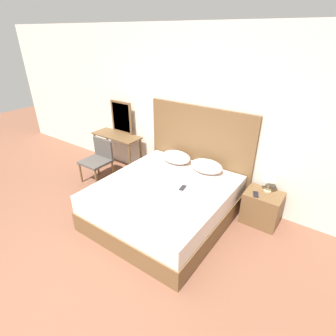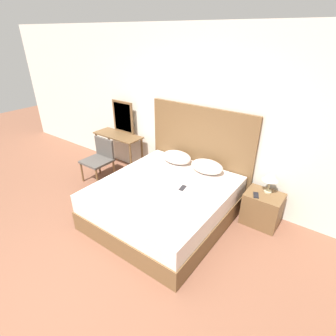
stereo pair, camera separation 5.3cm
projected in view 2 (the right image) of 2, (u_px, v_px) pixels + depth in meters
name	position (u px, v px, depth m)	size (l,w,h in m)	color
ground_plane	(69.00, 288.00, 2.95)	(16.00, 16.00, 0.00)	brown
wall_back	(198.00, 115.00, 4.26)	(10.00, 0.06, 2.70)	silver
bed	(164.00, 202.00, 3.93)	(1.80, 1.95, 0.58)	brown
headboard	(200.00, 151.00, 4.42)	(1.89, 0.05, 1.53)	brown
pillow_left	(177.00, 157.00, 4.43)	(0.53, 0.37, 0.19)	silver
pillow_right	(207.00, 166.00, 4.13)	(0.53, 0.37, 0.19)	silver
phone_on_bed	(183.00, 188.00, 3.73)	(0.10, 0.16, 0.01)	#232328
nightstand	(262.00, 209.00, 3.85)	(0.52, 0.41, 0.50)	brown
table_lamp	(271.00, 177.00, 3.67)	(0.23, 0.23, 0.33)	tan
phone_on_nightstand	(256.00, 195.00, 3.71)	(0.12, 0.17, 0.01)	black
vanity_desk	(119.00, 142.00, 5.21)	(1.02, 0.40, 0.76)	brown
vanity_mirror	(123.00, 117.00, 5.12)	(0.51, 0.03, 0.62)	brown
chair	(100.00, 157.00, 4.93)	(0.49, 0.48, 0.80)	#4C4742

